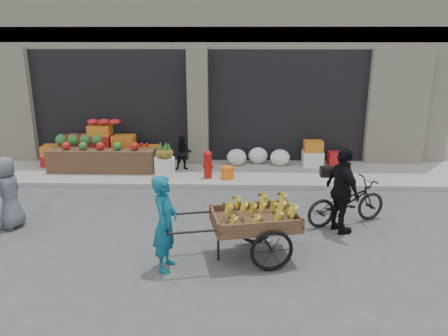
{
  "coord_description": "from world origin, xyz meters",
  "views": [
    {
      "loc": [
        1.05,
        -6.97,
        3.56
      ],
      "look_at": [
        0.82,
        1.16,
        1.1
      ],
      "focal_mm": 35.0,
      "sensor_mm": 36.0,
      "label": 1
    }
  ],
  "objects_px": {
    "orange_bucket": "(228,173)",
    "vendor_woman": "(165,223)",
    "fire_hydrant": "(208,163)",
    "cyclist": "(342,191)",
    "seated_person": "(183,153)",
    "bicycle": "(346,202)",
    "banana_cart": "(252,218)",
    "vendor_grey": "(8,193)",
    "pineapple_bin": "(165,167)"
  },
  "relations": [
    {
      "from": "orange_bucket",
      "to": "vendor_woman",
      "type": "height_order",
      "value": "vendor_woman"
    },
    {
      "from": "fire_hydrant",
      "to": "vendor_woman",
      "type": "distance_m",
      "value": 4.34
    },
    {
      "from": "cyclist",
      "to": "orange_bucket",
      "type": "bearing_deg",
      "value": 16.61
    },
    {
      "from": "fire_hydrant",
      "to": "orange_bucket",
      "type": "relative_size",
      "value": 2.22
    },
    {
      "from": "orange_bucket",
      "to": "vendor_woman",
      "type": "relative_size",
      "value": 0.21
    },
    {
      "from": "seated_person",
      "to": "bicycle",
      "type": "distance_m",
      "value": 4.75
    },
    {
      "from": "orange_bucket",
      "to": "bicycle",
      "type": "xyz_separation_m",
      "value": [
        2.38,
        -2.43,
        0.18
      ]
    },
    {
      "from": "banana_cart",
      "to": "vendor_grey",
      "type": "bearing_deg",
      "value": 154.72
    },
    {
      "from": "fire_hydrant",
      "to": "cyclist",
      "type": "xyz_separation_m",
      "value": [
        2.68,
        -2.88,
        0.32
      ]
    },
    {
      "from": "banana_cart",
      "to": "vendor_woman",
      "type": "relative_size",
      "value": 1.61
    },
    {
      "from": "banana_cart",
      "to": "orange_bucket",
      "type": "bearing_deg",
      "value": 85.06
    },
    {
      "from": "banana_cart",
      "to": "fire_hydrant",
      "type": "bearing_deg",
      "value": 92.04
    },
    {
      "from": "orange_bucket",
      "to": "banana_cart",
      "type": "relative_size",
      "value": 0.13
    },
    {
      "from": "vendor_grey",
      "to": "pineapple_bin",
      "type": "bearing_deg",
      "value": 146.49
    },
    {
      "from": "pineapple_bin",
      "to": "orange_bucket",
      "type": "distance_m",
      "value": 1.61
    },
    {
      "from": "banana_cart",
      "to": "bicycle",
      "type": "bearing_deg",
      "value": 25.26
    },
    {
      "from": "orange_bucket",
      "to": "vendor_woman",
      "type": "distance_m",
      "value": 4.38
    },
    {
      "from": "pineapple_bin",
      "to": "cyclist",
      "type": "xyz_separation_m",
      "value": [
        3.78,
        -2.93,
        0.45
      ]
    },
    {
      "from": "seated_person",
      "to": "vendor_woman",
      "type": "relative_size",
      "value": 0.6
    },
    {
      "from": "seated_person",
      "to": "vendor_woman",
      "type": "height_order",
      "value": "vendor_woman"
    },
    {
      "from": "fire_hydrant",
      "to": "pineapple_bin",
      "type": "bearing_deg",
      "value": 177.4
    },
    {
      "from": "fire_hydrant",
      "to": "bicycle",
      "type": "bearing_deg",
      "value": -40.72
    },
    {
      "from": "vendor_grey",
      "to": "banana_cart",
      "type": "bearing_deg",
      "value": 84.52
    },
    {
      "from": "pineapple_bin",
      "to": "cyclist",
      "type": "bearing_deg",
      "value": -37.77
    },
    {
      "from": "seated_person",
      "to": "cyclist",
      "type": "xyz_separation_m",
      "value": [
        3.38,
        -3.53,
        0.23
      ]
    },
    {
      "from": "pineapple_bin",
      "to": "orange_bucket",
      "type": "relative_size",
      "value": 1.62
    },
    {
      "from": "orange_bucket",
      "to": "cyclist",
      "type": "relative_size",
      "value": 0.2
    },
    {
      "from": "pineapple_bin",
      "to": "seated_person",
      "type": "height_order",
      "value": "seated_person"
    },
    {
      "from": "orange_bucket",
      "to": "bicycle",
      "type": "distance_m",
      "value": 3.4
    },
    {
      "from": "fire_hydrant",
      "to": "vendor_grey",
      "type": "height_order",
      "value": "vendor_grey"
    },
    {
      "from": "orange_bucket",
      "to": "seated_person",
      "type": "bearing_deg",
      "value": 149.74
    },
    {
      "from": "orange_bucket",
      "to": "cyclist",
      "type": "xyz_separation_m",
      "value": [
        2.18,
        -2.83,
        0.55
      ]
    },
    {
      "from": "fire_hydrant",
      "to": "vendor_grey",
      "type": "xyz_separation_m",
      "value": [
        -3.63,
        -2.82,
        0.2
      ]
    },
    {
      "from": "banana_cart",
      "to": "vendor_grey",
      "type": "height_order",
      "value": "vendor_grey"
    },
    {
      "from": "vendor_woman",
      "to": "banana_cart",
      "type": "bearing_deg",
      "value": -66.79
    },
    {
      "from": "vendor_grey",
      "to": "orange_bucket",
      "type": "bearing_deg",
      "value": 131.75
    },
    {
      "from": "vendor_grey",
      "to": "bicycle",
      "type": "distance_m",
      "value": 6.52
    },
    {
      "from": "vendor_grey",
      "to": "bicycle",
      "type": "xyz_separation_m",
      "value": [
        6.51,
        0.35,
        -0.26
      ]
    },
    {
      "from": "vendor_grey",
      "to": "bicycle",
      "type": "relative_size",
      "value": 0.82
    },
    {
      "from": "vendor_woman",
      "to": "vendor_grey",
      "type": "bearing_deg",
      "value": 72.53
    },
    {
      "from": "banana_cart",
      "to": "seated_person",
      "type": "bearing_deg",
      "value": 98.2
    },
    {
      "from": "fire_hydrant",
      "to": "orange_bucket",
      "type": "bearing_deg",
      "value": -5.71
    },
    {
      "from": "banana_cart",
      "to": "cyclist",
      "type": "bearing_deg",
      "value": 19.58
    },
    {
      "from": "seated_person",
      "to": "bicycle",
      "type": "relative_size",
      "value": 0.54
    },
    {
      "from": "bicycle",
      "to": "fire_hydrant",
      "type": "bearing_deg",
      "value": 28.28
    },
    {
      "from": "seated_person",
      "to": "pineapple_bin",
      "type": "bearing_deg",
      "value": -133.69
    },
    {
      "from": "orange_bucket",
      "to": "vendor_woman",
      "type": "bearing_deg",
      "value": -101.77
    },
    {
      "from": "cyclist",
      "to": "vendor_woman",
      "type": "bearing_deg",
      "value": 94.1
    },
    {
      "from": "pineapple_bin",
      "to": "vendor_grey",
      "type": "xyz_separation_m",
      "value": [
        -2.53,
        -2.87,
        0.34
      ]
    },
    {
      "from": "orange_bucket",
      "to": "seated_person",
      "type": "distance_m",
      "value": 1.42
    }
  ]
}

